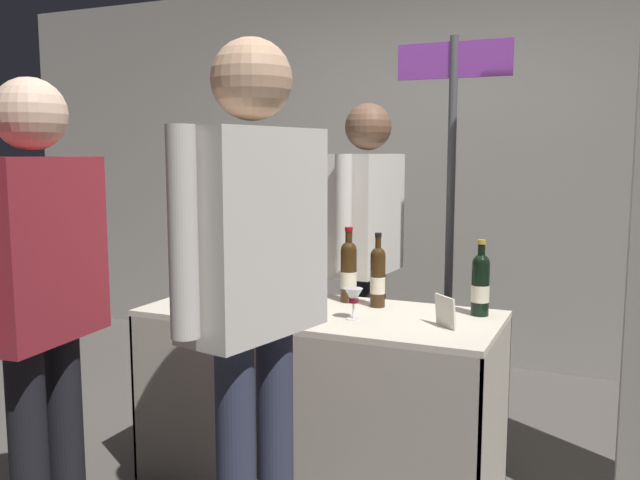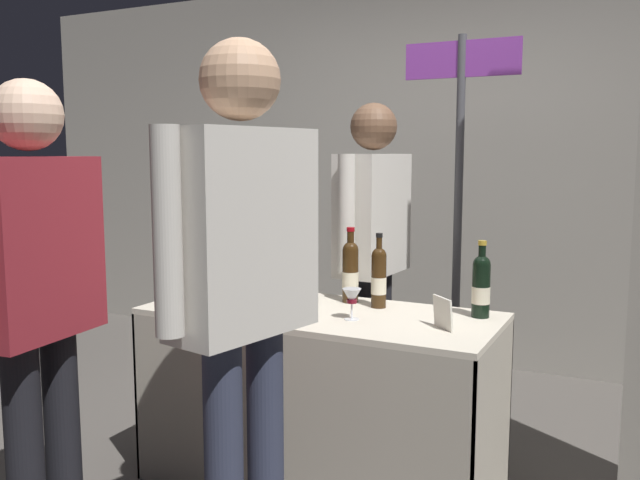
{
  "view_description": "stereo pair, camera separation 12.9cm",
  "coord_description": "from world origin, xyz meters",
  "px_view_note": "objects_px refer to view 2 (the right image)",
  "views": [
    {
      "loc": [
        1.12,
        -2.54,
        1.43
      ],
      "look_at": [
        0.0,
        0.0,
        1.07
      ],
      "focal_mm": 37.86,
      "sensor_mm": 36.0,
      "label": 1
    },
    {
      "loc": [
        1.24,
        -2.49,
        1.43
      ],
      "look_at": [
        0.0,
        0.0,
        1.07
      ],
      "focal_mm": 37.86,
      "sensor_mm": 36.0,
      "label": 2
    }
  ],
  "objects_px": {
    "display_bottle_0": "(253,278)",
    "vendor_presenter": "(373,237)",
    "taster_foreground_right": "(243,269)",
    "featured_wine_bottle": "(481,285)",
    "wine_glass_mid": "(352,298)",
    "tasting_table": "(320,368)",
    "booth_signpost": "(459,181)",
    "flower_vase": "(199,276)",
    "wine_glass_near_vendor": "(218,272)"
  },
  "relations": [
    {
      "from": "wine_glass_near_vendor",
      "to": "flower_vase",
      "type": "xyz_separation_m",
      "value": [
        0.13,
        -0.33,
        0.04
      ]
    },
    {
      "from": "display_bottle_0",
      "to": "wine_glass_near_vendor",
      "type": "height_order",
      "value": "display_bottle_0"
    },
    {
      "from": "taster_foreground_right",
      "to": "featured_wine_bottle",
      "type": "bearing_deg",
      "value": -16.01
    },
    {
      "from": "display_bottle_0",
      "to": "taster_foreground_right",
      "type": "xyz_separation_m",
      "value": [
        0.33,
        -0.58,
        0.15
      ]
    },
    {
      "from": "tasting_table",
      "to": "display_bottle_0",
      "type": "xyz_separation_m",
      "value": [
        -0.21,
        -0.2,
        0.4
      ]
    },
    {
      "from": "taster_foreground_right",
      "to": "flower_vase",
      "type": "bearing_deg",
      "value": 56.94
    },
    {
      "from": "tasting_table",
      "to": "booth_signpost",
      "type": "height_order",
      "value": "booth_signpost"
    },
    {
      "from": "tasting_table",
      "to": "display_bottle_0",
      "type": "height_order",
      "value": "display_bottle_0"
    },
    {
      "from": "taster_foreground_right",
      "to": "wine_glass_near_vendor",
      "type": "bearing_deg",
      "value": 50.4
    },
    {
      "from": "featured_wine_bottle",
      "to": "wine_glass_near_vendor",
      "type": "bearing_deg",
      "value": -179.22
    },
    {
      "from": "wine_glass_mid",
      "to": "booth_signpost",
      "type": "bearing_deg",
      "value": 82.22
    },
    {
      "from": "display_bottle_0",
      "to": "wine_glass_mid",
      "type": "bearing_deg",
      "value": 16.8
    },
    {
      "from": "flower_vase",
      "to": "featured_wine_bottle",
      "type": "bearing_deg",
      "value": 16.76
    },
    {
      "from": "wine_glass_mid",
      "to": "vendor_presenter",
      "type": "height_order",
      "value": "vendor_presenter"
    },
    {
      "from": "featured_wine_bottle",
      "to": "wine_glass_near_vendor",
      "type": "xyz_separation_m",
      "value": [
        -1.27,
        -0.02,
        -0.04
      ]
    },
    {
      "from": "display_bottle_0",
      "to": "vendor_presenter",
      "type": "distance_m",
      "value": 0.83
    },
    {
      "from": "wine_glass_near_vendor",
      "to": "wine_glass_mid",
      "type": "relative_size",
      "value": 1.01
    },
    {
      "from": "wine_glass_mid",
      "to": "flower_vase",
      "type": "relative_size",
      "value": 0.31
    },
    {
      "from": "flower_vase",
      "to": "taster_foreground_right",
      "type": "height_order",
      "value": "taster_foreground_right"
    },
    {
      "from": "tasting_table",
      "to": "featured_wine_bottle",
      "type": "relative_size",
      "value": 4.76
    },
    {
      "from": "tasting_table",
      "to": "vendor_presenter",
      "type": "bearing_deg",
      "value": 90.76
    },
    {
      "from": "tasting_table",
      "to": "booth_signpost",
      "type": "distance_m",
      "value": 1.27
    },
    {
      "from": "tasting_table",
      "to": "booth_signpost",
      "type": "relative_size",
      "value": 0.73
    },
    {
      "from": "wine_glass_near_vendor",
      "to": "booth_signpost",
      "type": "relative_size",
      "value": 0.06
    },
    {
      "from": "vendor_presenter",
      "to": "taster_foreground_right",
      "type": "xyz_separation_m",
      "value": [
        0.13,
        -1.38,
        0.07
      ]
    },
    {
      "from": "taster_foreground_right",
      "to": "booth_signpost",
      "type": "height_order",
      "value": "booth_signpost"
    },
    {
      "from": "wine_glass_near_vendor",
      "to": "flower_vase",
      "type": "height_order",
      "value": "flower_vase"
    },
    {
      "from": "tasting_table",
      "to": "flower_vase",
      "type": "distance_m",
      "value": 0.65
    },
    {
      "from": "display_bottle_0",
      "to": "wine_glass_near_vendor",
      "type": "distance_m",
      "value": 0.58
    },
    {
      "from": "booth_signpost",
      "to": "flower_vase",
      "type": "bearing_deg",
      "value": -126.84
    },
    {
      "from": "tasting_table",
      "to": "vendor_presenter",
      "type": "distance_m",
      "value": 0.78
    },
    {
      "from": "vendor_presenter",
      "to": "wine_glass_near_vendor",
      "type": "bearing_deg",
      "value": -52.28
    },
    {
      "from": "wine_glass_mid",
      "to": "flower_vase",
      "type": "distance_m",
      "value": 0.7
    },
    {
      "from": "display_bottle_0",
      "to": "flower_vase",
      "type": "distance_m",
      "value": 0.31
    },
    {
      "from": "wine_glass_near_vendor",
      "to": "flower_vase",
      "type": "relative_size",
      "value": 0.31
    },
    {
      "from": "flower_vase",
      "to": "vendor_presenter",
      "type": "xyz_separation_m",
      "value": [
        0.5,
        0.75,
        0.11
      ]
    },
    {
      "from": "featured_wine_bottle",
      "to": "booth_signpost",
      "type": "xyz_separation_m",
      "value": [
        -0.31,
        0.77,
        0.38
      ]
    },
    {
      "from": "display_bottle_0",
      "to": "booth_signpost",
      "type": "xyz_separation_m",
      "value": [
        0.53,
        1.16,
        0.36
      ]
    },
    {
      "from": "tasting_table",
      "to": "taster_foreground_right",
      "type": "height_order",
      "value": "taster_foreground_right"
    },
    {
      "from": "wine_glass_mid",
      "to": "booth_signpost",
      "type": "height_order",
      "value": "booth_signpost"
    },
    {
      "from": "wine_glass_near_vendor",
      "to": "wine_glass_mid",
      "type": "height_order",
      "value": "same"
    },
    {
      "from": "featured_wine_bottle",
      "to": "taster_foreground_right",
      "type": "xyz_separation_m",
      "value": [
        -0.51,
        -0.97,
        0.18
      ]
    },
    {
      "from": "flower_vase",
      "to": "display_bottle_0",
      "type": "bearing_deg",
      "value": -8.32
    },
    {
      "from": "featured_wine_bottle",
      "to": "booth_signpost",
      "type": "relative_size",
      "value": 0.15
    },
    {
      "from": "wine_glass_mid",
      "to": "booth_signpost",
      "type": "relative_size",
      "value": 0.06
    },
    {
      "from": "vendor_presenter",
      "to": "booth_signpost",
      "type": "relative_size",
      "value": 0.83
    },
    {
      "from": "vendor_presenter",
      "to": "booth_signpost",
      "type": "distance_m",
      "value": 0.56
    },
    {
      "from": "featured_wine_bottle",
      "to": "flower_vase",
      "type": "distance_m",
      "value": 1.19
    },
    {
      "from": "featured_wine_bottle",
      "to": "wine_glass_near_vendor",
      "type": "distance_m",
      "value": 1.27
    },
    {
      "from": "display_bottle_0",
      "to": "flower_vase",
      "type": "relative_size",
      "value": 0.88
    }
  ]
}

